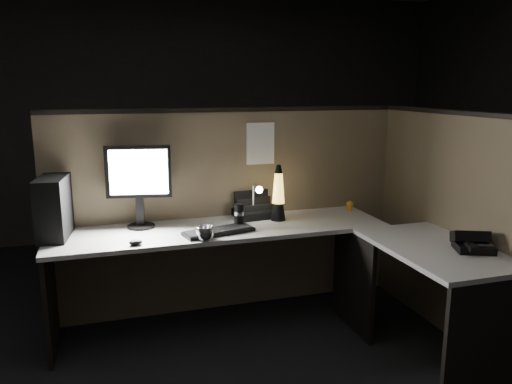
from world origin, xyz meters
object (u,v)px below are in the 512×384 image
object	(u,v)px
desk_phone	(472,243)
monitor	(139,178)
keyboard	(219,232)
lava_lamp	(278,197)
pc_tower	(54,208)

from	to	relation	value
desk_phone	monitor	bearing A→B (deg)	171.75
monitor	desk_phone	size ratio (longest dim) A/B	2.16
keyboard	lava_lamp	world-z (taller)	lava_lamp
monitor	desk_phone	distance (m)	2.16
pc_tower	desk_phone	distance (m)	2.59
pc_tower	keyboard	bearing A→B (deg)	-5.19
desk_phone	pc_tower	bearing A→B (deg)	179.57
monitor	keyboard	bearing A→B (deg)	-21.96
monitor	lava_lamp	world-z (taller)	monitor
pc_tower	monitor	xyz separation A→B (m)	(0.54, 0.09, 0.14)
keyboard	desk_phone	world-z (taller)	desk_phone
pc_tower	keyboard	distance (m)	1.06
pc_tower	keyboard	xyz separation A→B (m)	(1.02, -0.22, -0.19)
monitor	desk_phone	world-z (taller)	monitor
lava_lamp	monitor	bearing A→B (deg)	173.39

